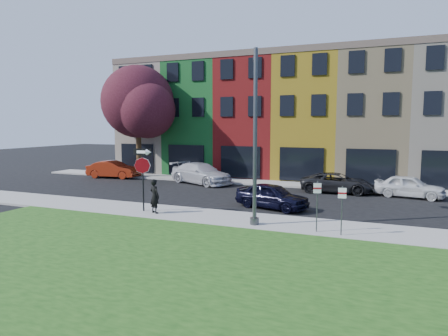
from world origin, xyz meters
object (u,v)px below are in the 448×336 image
at_px(stop_sign, 143,167).
at_px(man, 155,196).
at_px(sedan_near, 272,196).
at_px(street_lamp, 255,137).

distance_m(stop_sign, man, 1.65).
height_order(stop_sign, sedan_near, stop_sign).
bearing_deg(sedan_near, street_lamp, -159.96).
bearing_deg(street_lamp, sedan_near, 75.92).
xyz_separation_m(man, sedan_near, (5.01, 3.86, -0.28)).
bearing_deg(stop_sign, sedan_near, 32.63).
height_order(sedan_near, street_lamp, street_lamp).
xyz_separation_m(stop_sign, street_lamp, (6.09, -0.27, 1.59)).
bearing_deg(street_lamp, stop_sign, 159.34).
xyz_separation_m(stop_sign, sedan_near, (5.81, 3.67, -1.72)).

